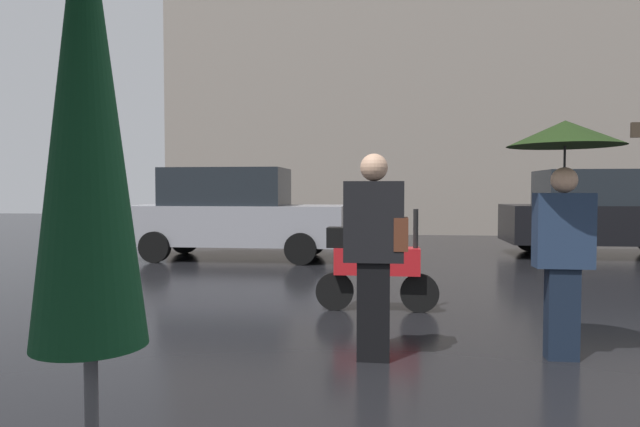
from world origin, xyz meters
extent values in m
cone|color=#0F381E|center=(-2.04, -0.78, 1.68)|extent=(0.30, 0.30, 1.27)
cube|color=black|center=(0.25, 2.79, 0.40)|extent=(0.26, 0.17, 0.79)
cube|color=#1E2D47|center=(0.25, 2.79, 1.11)|extent=(0.47, 0.21, 0.64)
sphere|color=tan|center=(0.25, 2.79, 1.55)|extent=(0.22, 0.22, 0.22)
cylinder|color=black|center=(0.25, 2.79, 1.69)|extent=(0.02, 0.02, 0.30)
cone|color=black|center=(0.25, 2.79, 1.94)|extent=(0.96, 0.96, 0.22)
cube|color=black|center=(-1.37, 2.58, 0.42)|extent=(0.28, 0.18, 0.85)
cube|color=black|center=(-1.37, 2.58, 1.19)|extent=(0.51, 0.23, 0.69)
sphere|color=tan|center=(-1.37, 2.58, 1.65)|extent=(0.23, 0.23, 0.23)
cube|color=#512819|center=(-1.14, 2.58, 1.09)|extent=(0.12, 0.24, 0.28)
cylinder|color=black|center=(-0.86, 4.52, 0.23)|extent=(0.46, 0.09, 0.46)
cylinder|color=black|center=(-1.88, 4.52, 0.23)|extent=(0.46, 0.09, 0.46)
cube|color=red|center=(-1.37, 4.52, 0.61)|extent=(1.02, 0.32, 0.32)
cube|color=black|center=(-1.83, 4.52, 0.89)|extent=(0.28, 0.28, 0.24)
cylinder|color=black|center=(-0.91, 4.52, 0.96)|extent=(0.06, 0.06, 0.55)
cube|color=black|center=(3.49, 10.60, 0.72)|extent=(4.19, 1.73, 0.82)
cube|color=black|center=(3.28, 10.60, 1.51)|extent=(2.30, 1.60, 0.76)
cylinder|color=black|center=(2.13, 11.46, 0.31)|extent=(0.62, 0.18, 0.62)
cylinder|color=black|center=(2.13, 9.73, 0.31)|extent=(0.62, 0.18, 0.62)
cube|color=gray|center=(-4.40, 9.33, 0.73)|extent=(4.57, 1.67, 0.82)
cube|color=black|center=(-4.62, 9.33, 1.53)|extent=(2.51, 1.53, 0.78)
cylinder|color=black|center=(-2.91, 10.16, 0.31)|extent=(0.63, 0.18, 0.63)
cylinder|color=black|center=(-2.91, 8.49, 0.31)|extent=(0.63, 0.18, 0.63)
cylinder|color=black|center=(-5.88, 10.16, 0.31)|extent=(0.63, 0.18, 0.63)
cylinder|color=black|center=(-5.88, 8.49, 0.31)|extent=(0.63, 0.18, 0.63)
cube|color=gray|center=(0.00, 17.17, 7.52)|extent=(17.53, 2.17, 15.04)
camera|label=1|loc=(-1.27, -2.15, 1.46)|focal=31.13mm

